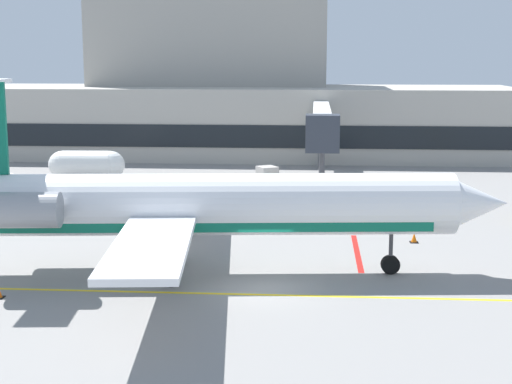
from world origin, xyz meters
TOP-DOWN VIEW (x-y plane):
  - ground at (0.00, -0.00)m, footprint 120.00×120.00m
  - terminal_building at (-6.79, 48.43)m, footprint 56.15×15.97m
  - jet_bridge_west at (2.74, 29.49)m, footprint 2.40×19.55m
  - regional_jet at (-3.76, 1.82)m, footprint 30.04×22.87m
  - belt_loader at (-1.01, 22.86)m, footprint 3.05×3.70m
  - fuel_tank at (-16.46, 28.09)m, footprint 6.29×2.50m
  - safety_cone_alpha at (-5.00, 9.09)m, footprint 0.47×0.47m
  - safety_cone_charlie at (7.83, 9.22)m, footprint 0.47×0.47m

SIDE VIEW (x-z plane):
  - ground at x=0.00m, z-range -0.10..0.00m
  - safety_cone_alpha at x=-5.00m, z-range -0.03..0.52m
  - safety_cone_charlie at x=7.83m, z-range -0.03..0.52m
  - belt_loader at x=-1.01m, z-range -0.12..2.08m
  - fuel_tank at x=-16.46m, z-range 0.15..2.82m
  - regional_jet at x=-3.76m, z-range -1.22..8.03m
  - jet_bridge_west at x=2.74m, z-range 1.73..7.95m
  - terminal_building at x=-6.79m, z-range -2.71..16.38m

